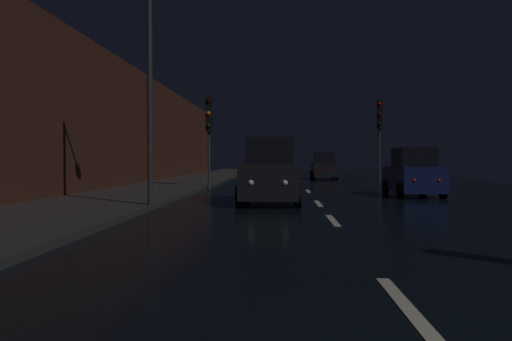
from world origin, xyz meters
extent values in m
cube|color=black|center=(0.00, 24.50, -0.01)|extent=(26.89, 84.00, 0.02)
cube|color=#33302D|center=(-7.24, 24.50, 0.07)|extent=(4.40, 84.00, 0.15)
cube|color=#472319|center=(-9.84, 21.00, 3.33)|extent=(0.80, 63.00, 6.66)
cube|color=beige|center=(0.00, 3.00, 0.01)|extent=(0.16, 2.20, 0.01)
cube|color=beige|center=(0.00, 9.94, 0.01)|extent=(0.16, 2.20, 0.01)
cube|color=beige|center=(0.00, 14.49, 0.01)|extent=(0.16, 2.20, 0.01)
cube|color=beige|center=(0.00, 20.89, 0.01)|extent=(0.16, 2.20, 0.01)
cylinder|color=#38383A|center=(4.94, 29.05, 1.70)|extent=(0.12, 0.12, 3.40)
cube|color=black|center=(4.94, 29.05, 4.35)|extent=(0.36, 0.38, 1.90)
sphere|color=red|center=(4.92, 28.88, 4.98)|extent=(0.22, 0.22, 0.22)
sphere|color=black|center=(4.92, 28.88, 4.35)|extent=(0.22, 0.22, 0.22)
sphere|color=black|center=(4.92, 28.88, 3.71)|extent=(0.22, 0.22, 0.22)
cylinder|color=#38383A|center=(-4.94, 22.66, 1.44)|extent=(0.12, 0.12, 2.89)
cube|color=black|center=(-4.94, 22.66, 3.84)|extent=(0.32, 0.35, 1.90)
sphere|color=black|center=(-4.94, 22.48, 4.47)|extent=(0.22, 0.22, 0.22)
sphere|color=orange|center=(-4.94, 22.48, 3.84)|extent=(0.22, 0.22, 0.22)
sphere|color=black|center=(-4.94, 22.48, 3.20)|extent=(0.22, 0.22, 0.22)
cylinder|color=#2D2D30|center=(-5.14, 12.20, 4.01)|extent=(0.16, 0.16, 8.01)
cube|color=black|center=(-1.66, 14.67, 0.80)|extent=(1.86, 4.33, 1.14)
cube|color=black|center=(-1.66, 14.82, 1.80)|extent=(1.58, 2.17, 0.87)
cylinder|color=black|center=(-0.75, 13.15, 0.33)|extent=(0.23, 0.66, 0.66)
cylinder|color=black|center=(-2.57, 13.15, 0.33)|extent=(0.23, 0.66, 0.66)
cylinder|color=black|center=(-0.75, 16.18, 0.33)|extent=(0.23, 0.66, 0.66)
cylinder|color=black|center=(-2.57, 16.18, 0.33)|extent=(0.23, 0.66, 0.66)
sphere|color=white|center=(-1.15, 12.54, 0.80)|extent=(0.19, 0.19, 0.19)
sphere|color=white|center=(-2.17, 12.54, 0.80)|extent=(0.19, 0.19, 0.19)
sphere|color=red|center=(-1.15, 16.79, 0.80)|extent=(0.19, 0.19, 0.19)
sphere|color=red|center=(-2.17, 16.79, 0.80)|extent=(0.19, 0.19, 0.19)
cube|color=#141E51|center=(4.14, 18.27, 0.71)|extent=(1.65, 3.84, 1.01)
cube|color=black|center=(4.14, 18.13, 1.59)|extent=(1.40, 1.92, 0.77)
cylinder|color=black|center=(3.34, 19.61, 0.29)|extent=(0.20, 0.59, 0.59)
cylinder|color=black|center=(4.95, 19.61, 0.29)|extent=(0.20, 0.59, 0.59)
cylinder|color=black|center=(3.34, 16.92, 0.29)|extent=(0.20, 0.59, 0.59)
cylinder|color=black|center=(4.95, 16.92, 0.29)|extent=(0.20, 0.59, 0.59)
sphere|color=slate|center=(3.69, 20.15, 0.71)|extent=(0.16, 0.16, 0.16)
sphere|color=slate|center=(4.60, 20.15, 0.71)|extent=(0.16, 0.16, 0.16)
sphere|color=red|center=(3.69, 16.38, 0.71)|extent=(0.16, 0.16, 0.16)
sphere|color=red|center=(4.60, 16.38, 0.71)|extent=(0.16, 0.16, 0.16)
cube|color=black|center=(1.95, 34.92, 0.72)|extent=(1.67, 3.90, 1.02)
cube|color=black|center=(1.95, 34.78, 1.62)|extent=(1.42, 1.95, 0.78)
cylinder|color=black|center=(1.13, 36.28, 0.30)|extent=(0.20, 0.59, 0.59)
cylinder|color=black|center=(2.77, 36.28, 0.30)|extent=(0.20, 0.59, 0.59)
cylinder|color=black|center=(1.13, 33.55, 0.30)|extent=(0.20, 0.59, 0.59)
cylinder|color=black|center=(2.77, 33.55, 0.30)|extent=(0.20, 0.59, 0.59)
sphere|color=slate|center=(1.49, 36.83, 0.72)|extent=(0.17, 0.17, 0.17)
sphere|color=slate|center=(2.41, 36.83, 0.72)|extent=(0.17, 0.17, 0.17)
sphere|color=red|center=(1.49, 33.00, 0.72)|extent=(0.17, 0.17, 0.17)
sphere|color=red|center=(2.41, 33.00, 0.72)|extent=(0.17, 0.17, 0.17)
camera|label=1|loc=(-1.27, -2.01, 1.50)|focal=34.12mm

